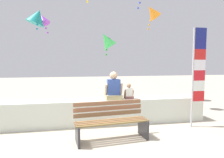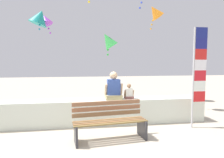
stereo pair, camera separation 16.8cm
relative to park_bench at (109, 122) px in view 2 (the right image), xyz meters
The scene contains 10 objects.
ground_plane 0.43m from the park_bench, 108.98° to the left, with size 40.00×40.00×0.00m, color #BFB39D.
seawall_ledge 1.23m from the park_bench, 91.03° to the left, with size 6.21×0.63×0.73m, color silver.
park_bench is the anchor object (origin of this frame).
person_adult 1.39m from the park_bench, 76.09° to the left, with size 0.54×0.39×0.82m.
person_child 1.51m from the park_bench, 57.47° to the left, with size 0.30×0.22×0.46m.
flag_banner 2.85m from the park_bench, 10.92° to the left, with size 0.40×0.05×2.78m.
kite_green 3.82m from the park_bench, 82.61° to the left, with size 0.78×0.63×0.96m.
kite_teal 5.95m from the park_bench, 118.06° to the left, with size 1.01×0.87×0.99m.
kite_purple 6.14m from the park_bench, 114.59° to the left, with size 0.84×0.80×0.88m.
kite_orange 6.46m from the park_bench, 58.18° to the left, with size 0.88×0.77×1.17m.
Camera 2 is at (-0.64, -4.69, 1.85)m, focal length 32.23 mm.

